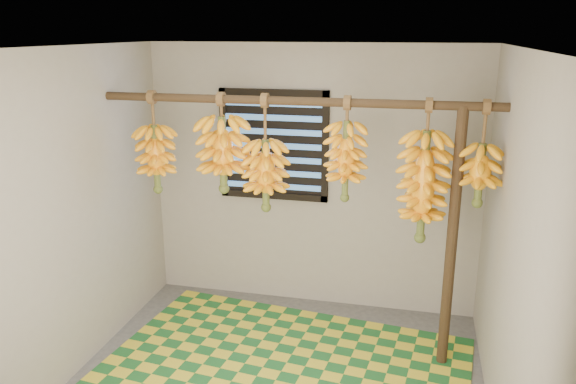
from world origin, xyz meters
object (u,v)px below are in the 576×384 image
(banana_bunch_a, at_px, (156,159))
(banana_bunch_b, at_px, (223,154))
(banana_bunch_e, at_px, (423,187))
(woven_mat, at_px, (276,381))
(banana_bunch_d, at_px, (346,161))
(banana_bunch_c, at_px, (266,175))
(support_post, at_px, (452,243))
(banana_bunch_f, at_px, (480,175))

(banana_bunch_a, xyz_separation_m, banana_bunch_b, (0.57, -0.00, 0.06))
(banana_bunch_e, bearing_deg, banana_bunch_b, -180.00)
(woven_mat, xyz_separation_m, banana_bunch_b, (-0.55, 0.54, 1.57))
(woven_mat, distance_m, banana_bunch_d, 1.71)
(banana_bunch_c, bearing_deg, banana_bunch_d, 0.00)
(banana_bunch_b, bearing_deg, support_post, 0.00)
(woven_mat, bearing_deg, banana_bunch_d, 53.31)
(woven_mat, height_order, banana_bunch_a, banana_bunch_a)
(support_post, bearing_deg, woven_mat, -155.70)
(woven_mat, distance_m, banana_bunch_a, 1.95)
(woven_mat, distance_m, banana_bunch_b, 1.75)
(woven_mat, bearing_deg, banana_bunch_e, 29.17)
(banana_bunch_c, distance_m, banana_bunch_e, 1.18)
(woven_mat, height_order, banana_bunch_c, banana_bunch_c)
(woven_mat, relative_size, banana_bunch_e, 2.60)
(banana_bunch_a, height_order, banana_bunch_c, same)
(banana_bunch_b, distance_m, banana_bunch_c, 0.37)
(banana_bunch_c, relative_size, banana_bunch_d, 1.15)
(banana_bunch_a, distance_m, banana_bunch_d, 1.52)
(banana_bunch_b, xyz_separation_m, banana_bunch_e, (1.52, 0.00, -0.16))
(banana_bunch_c, bearing_deg, banana_bunch_a, 180.00)
(banana_bunch_a, height_order, banana_bunch_e, same)
(banana_bunch_d, distance_m, banana_bunch_f, 0.95)
(banana_bunch_c, distance_m, banana_bunch_f, 1.56)
(banana_bunch_c, distance_m, banana_bunch_d, 0.63)
(banana_bunch_b, xyz_separation_m, banana_bunch_d, (0.96, 0.00, -0.00))
(banana_bunch_f, bearing_deg, woven_mat, -158.12)
(support_post, relative_size, banana_bunch_a, 2.46)
(banana_bunch_e, bearing_deg, banana_bunch_f, -0.00)
(woven_mat, height_order, banana_bunch_e, banana_bunch_e)
(woven_mat, bearing_deg, support_post, 24.30)
(support_post, height_order, banana_bunch_c, banana_bunch_c)
(banana_bunch_e, xyz_separation_m, banana_bunch_f, (0.38, -0.00, 0.11))
(banana_bunch_a, xyz_separation_m, banana_bunch_e, (2.09, 0.00, -0.10))
(support_post, height_order, banana_bunch_b, banana_bunch_b)
(banana_bunch_e, bearing_deg, support_post, -0.00)
(woven_mat, bearing_deg, banana_bunch_a, 154.04)
(support_post, xyz_separation_m, banana_bunch_f, (0.15, 0.00, 0.52))
(banana_bunch_d, bearing_deg, banana_bunch_f, 0.00)
(woven_mat, relative_size, banana_bunch_b, 3.54)
(banana_bunch_b, bearing_deg, woven_mat, -44.63)
(woven_mat, bearing_deg, banana_bunch_f, 21.88)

